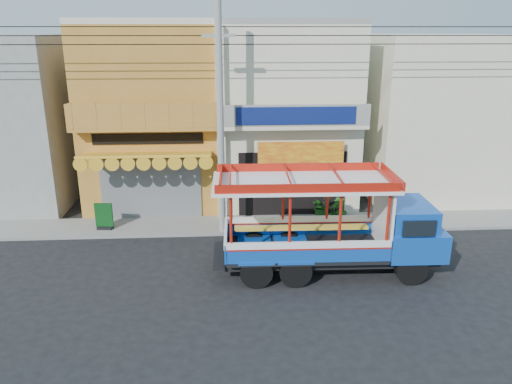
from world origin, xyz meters
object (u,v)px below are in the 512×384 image
(green_sign, at_px, (104,218))
(potted_plant_c, at_px, (334,213))
(utility_pole, at_px, (224,108))
(songthaew_truck, at_px, (346,225))
(potted_plant_a, at_px, (321,206))
(potted_plant_b, at_px, (340,210))

(green_sign, xyz_separation_m, potted_plant_c, (9.39, 0.15, -0.04))
(utility_pole, height_order, songthaew_truck, utility_pole)
(potted_plant_a, relative_size, potted_plant_b, 0.87)
(songthaew_truck, xyz_separation_m, potted_plant_a, (0.12, 4.89, -1.11))
(utility_pole, bearing_deg, green_sign, 174.75)
(green_sign, xyz_separation_m, potted_plant_a, (8.98, 0.87, -0.01))
(green_sign, bearing_deg, potted_plant_b, 1.35)
(utility_pole, bearing_deg, potted_plant_b, 8.10)
(songthaew_truck, xyz_separation_m, green_sign, (-8.85, 4.02, -1.10))
(potted_plant_a, height_order, potted_plant_b, potted_plant_b)
(potted_plant_b, bearing_deg, potted_plant_c, 53.52)
(utility_pole, distance_m, potted_plant_c, 6.37)
(potted_plant_a, bearing_deg, potted_plant_c, -85.63)
(utility_pole, height_order, green_sign, utility_pole)
(songthaew_truck, bearing_deg, green_sign, 155.60)
(songthaew_truck, distance_m, green_sign, 9.78)
(utility_pole, distance_m, potted_plant_b, 6.52)
(potted_plant_a, bearing_deg, songthaew_truck, -116.76)
(songthaew_truck, relative_size, potted_plant_a, 8.30)
(potted_plant_a, height_order, potted_plant_c, potted_plant_a)
(green_sign, height_order, potted_plant_b, green_sign)
(green_sign, bearing_deg, songthaew_truck, -24.40)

